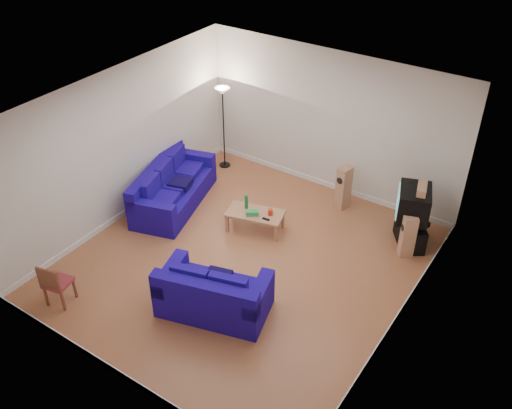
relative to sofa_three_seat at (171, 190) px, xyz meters
The scene contains 16 objects.
room 2.82m from the sofa_three_seat, 17.16° to the right, with size 6.01×6.51×3.21m.
sofa_three_seat is the anchor object (origin of this frame).
sofa_loveseat 3.46m from the sofa_three_seat, 37.61° to the right, with size 2.04×1.47×0.92m.
coffee_table 2.04m from the sofa_three_seat, ahead, with size 1.25×0.85×0.41m.
bottle 1.83m from the sofa_three_seat, ahead, with size 0.07×0.07×0.31m, color #197233.
tissue_box 2.04m from the sofa_three_seat, ahead, with size 0.25×0.13×0.10m, color green.
red_canister 2.35m from the sofa_three_seat, ahead, with size 0.10×0.10×0.13m, color red.
remote 2.34m from the sofa_three_seat, ahead, with size 0.15×0.05×0.02m, color black.
tv_stand 5.06m from the sofa_three_seat, 17.67° to the left, with size 0.81×0.45×0.50m, color black.
av_receiver 5.10m from the sofa_three_seat, 17.95° to the left, with size 0.48×0.39×0.11m, color black.
television 5.05m from the sofa_three_seat, 18.33° to the left, with size 0.81×0.94×0.61m.
centre_speaker 5.20m from the sofa_three_seat, 17.71° to the left, with size 0.42×0.17×0.15m, color tan.
speaker_left 3.69m from the sofa_three_seat, 31.83° to the left, with size 0.29×0.34×0.98m.
speaker_right 5.02m from the sofa_three_seat, 13.42° to the left, with size 0.33×0.32×0.88m.
floor_lamp 2.35m from the sofa_three_seat, 90.37° to the left, with size 0.34×0.34×2.01m.
dining_chair 3.48m from the sofa_three_seat, 83.25° to the right, with size 0.51×0.51×0.87m.
Camera 1 is at (4.82, -6.79, 7.05)m, focal length 40.00 mm.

